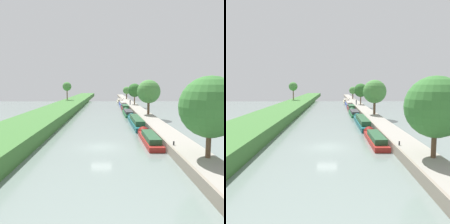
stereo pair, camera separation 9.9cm
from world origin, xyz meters
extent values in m
plane|color=slate|center=(0.00, 0.00, 0.00)|extent=(160.00, 160.00, 0.00)
cube|color=#3D7033|center=(-11.83, 0.00, 0.96)|extent=(8.28, 260.00, 1.93)
cube|color=gray|center=(9.29, 0.00, 0.51)|extent=(3.18, 260.00, 1.02)
cube|color=gray|center=(7.57, 0.00, 0.54)|extent=(0.25, 260.00, 1.07)
cube|color=maroon|center=(6.33, 1.92, 0.31)|extent=(1.83, 9.51, 0.62)
cube|color=#234C2D|center=(6.33, 1.44, 0.96)|extent=(1.50, 6.66, 0.67)
cone|color=maroon|center=(6.33, 7.22, 0.31)|extent=(1.74, 1.10, 1.74)
cube|color=#195B60|center=(6.16, 15.63, 0.39)|extent=(1.88, 15.00, 0.77)
cube|color=#234C2D|center=(6.16, 14.88, 1.19)|extent=(1.54, 10.50, 0.84)
cone|color=#195B60|center=(6.16, 23.69, 0.39)|extent=(1.79, 1.13, 1.79)
cube|color=#1E6033|center=(5.97, 30.86, 0.31)|extent=(2.09, 11.21, 0.62)
cube|color=#333338|center=(5.97, 30.30, 0.93)|extent=(1.71, 7.84, 0.62)
cone|color=#1E6033|center=(5.97, 37.09, 0.31)|extent=(1.98, 1.25, 1.98)
cube|color=maroon|center=(6.18, 43.57, 0.37)|extent=(2.06, 10.40, 0.74)
cube|color=#234C2D|center=(6.18, 43.05, 1.13)|extent=(1.69, 7.28, 0.78)
cone|color=maroon|center=(6.18, 49.39, 0.37)|extent=(1.96, 1.23, 1.96)
cube|color=#283D93|center=(6.33, 57.90, 0.37)|extent=(1.92, 15.49, 0.73)
cube|color=#B2A893|center=(6.33, 57.12, 1.13)|extent=(1.57, 10.85, 0.80)
cone|color=#283D93|center=(6.33, 66.22, 0.37)|extent=(1.82, 1.15, 1.82)
cube|color=beige|center=(6.05, 73.06, 0.30)|extent=(2.13, 9.43, 0.61)
cube|color=#B2A893|center=(6.05, 72.59, 1.04)|extent=(1.75, 6.60, 0.86)
cone|color=beige|center=(6.05, 78.42, 0.30)|extent=(2.03, 1.28, 2.03)
cylinder|color=brown|center=(9.88, -7.77, 2.58)|extent=(0.45, 0.45, 3.12)
sphere|color=#387533|center=(9.88, -7.77, 5.66)|extent=(5.53, 5.53, 5.53)
cylinder|color=brown|center=(9.89, 24.11, 2.84)|extent=(0.53, 0.53, 3.63)
sphere|color=#47843D|center=(9.89, 24.11, 6.07)|extent=(5.16, 5.16, 5.16)
cylinder|color=brown|center=(9.84, 50.82, 2.75)|extent=(0.38, 0.38, 3.45)
sphere|color=#2D6628|center=(9.84, 50.82, 5.70)|extent=(4.48, 4.48, 4.48)
cylinder|color=brown|center=(9.73, 82.14, 2.48)|extent=(0.52, 0.52, 2.92)
sphere|color=#47843D|center=(9.73, 82.14, 4.88)|extent=(3.41, 3.41, 3.41)
cylinder|color=brown|center=(-14.02, 60.27, 3.96)|extent=(0.39, 0.39, 4.07)
sphere|color=#47843D|center=(-14.02, 60.27, 6.88)|extent=(3.23, 3.23, 3.23)
cylinder|color=#282D42|center=(8.33, 50.27, 1.43)|extent=(0.26, 0.26, 0.82)
cylinder|color=#333338|center=(8.33, 50.27, 2.15)|extent=(0.34, 0.34, 0.62)
sphere|color=tan|center=(8.33, 50.27, 2.57)|extent=(0.22, 0.22, 0.22)
cylinder|color=black|center=(8.00, -3.30, 1.25)|extent=(0.16, 0.16, 0.45)
cylinder|color=black|center=(8.00, 78.19, 1.25)|extent=(0.16, 0.16, 0.45)
camera|label=1|loc=(0.73, -28.83, 7.65)|focal=38.57mm
camera|label=2|loc=(0.82, -28.83, 7.65)|focal=38.57mm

